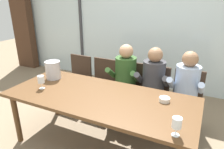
{
  "coord_description": "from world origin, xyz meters",
  "views": [
    {
      "loc": [
        1.1,
        -1.93,
        1.88
      ],
      "look_at": [
        0.0,
        0.35,
        0.9
      ],
      "focal_mm": 33.09,
      "sensor_mm": 36.0,
      "label": 1
    }
  ],
  "objects_px": {
    "dining_table": "(99,101)",
    "chair_right_of_center": "(154,91)",
    "chair_near_window_right": "(187,96)",
    "person_olive_shirt": "(124,79)",
    "chair_center": "(128,86)",
    "tasting_bowl": "(164,100)",
    "person_charcoal_jacket": "(152,84)",
    "chair_near_curtain": "(78,77)",
    "wine_glass_by_left_taster": "(177,124)",
    "wine_glass_near_bucket": "(41,80)",
    "ice_bucket_primary": "(53,70)",
    "person_pale_blue_shirt": "(185,90)",
    "chair_left_of_center": "(103,81)"
  },
  "relations": [
    {
      "from": "dining_table",
      "to": "chair_left_of_center",
      "type": "xyz_separation_m",
      "value": [
        -0.44,
        0.89,
        -0.16
      ]
    },
    {
      "from": "person_pale_blue_shirt",
      "to": "tasting_bowl",
      "type": "height_order",
      "value": "person_pale_blue_shirt"
    },
    {
      "from": "ice_bucket_primary",
      "to": "chair_near_window_right",
      "type": "bearing_deg",
      "value": 22.15
    },
    {
      "from": "dining_table",
      "to": "chair_near_curtain",
      "type": "xyz_separation_m",
      "value": [
        -0.93,
        0.88,
        -0.16
      ]
    },
    {
      "from": "dining_table",
      "to": "chair_right_of_center",
      "type": "height_order",
      "value": "chair_right_of_center"
    },
    {
      "from": "wine_glass_by_left_taster",
      "to": "tasting_bowl",
      "type": "bearing_deg",
      "value": 111.4
    },
    {
      "from": "chair_left_of_center",
      "to": "chair_near_window_right",
      "type": "relative_size",
      "value": 1.0
    },
    {
      "from": "chair_near_curtain",
      "to": "wine_glass_near_bucket",
      "type": "distance_m",
      "value": 1.09
    },
    {
      "from": "wine_glass_by_left_taster",
      "to": "chair_near_curtain",
      "type": "bearing_deg",
      "value": 146.48
    },
    {
      "from": "ice_bucket_primary",
      "to": "tasting_bowl",
      "type": "xyz_separation_m",
      "value": [
        1.6,
        -0.0,
        -0.11
      ]
    },
    {
      "from": "chair_right_of_center",
      "to": "person_olive_shirt",
      "type": "bearing_deg",
      "value": -165.92
    },
    {
      "from": "person_charcoal_jacket",
      "to": "tasting_bowl",
      "type": "height_order",
      "value": "person_charcoal_jacket"
    },
    {
      "from": "chair_near_curtain",
      "to": "chair_right_of_center",
      "type": "height_order",
      "value": "same"
    },
    {
      "from": "chair_left_of_center",
      "to": "chair_near_window_right",
      "type": "xyz_separation_m",
      "value": [
        1.36,
        0.04,
        0.0
      ]
    },
    {
      "from": "tasting_bowl",
      "to": "chair_near_curtain",
      "type": "bearing_deg",
      "value": 157.57
    },
    {
      "from": "person_charcoal_jacket",
      "to": "wine_glass_near_bucket",
      "type": "xyz_separation_m",
      "value": [
        -1.21,
        -0.9,
        0.18
      ]
    },
    {
      "from": "dining_table",
      "to": "person_olive_shirt",
      "type": "bearing_deg",
      "value": 89.95
    },
    {
      "from": "tasting_bowl",
      "to": "wine_glass_near_bucket",
      "type": "height_order",
      "value": "wine_glass_near_bucket"
    },
    {
      "from": "chair_near_curtain",
      "to": "chair_left_of_center",
      "type": "xyz_separation_m",
      "value": [
        0.49,
        0.0,
        0.0
      ]
    },
    {
      "from": "chair_near_curtain",
      "to": "person_charcoal_jacket",
      "type": "height_order",
      "value": "person_charcoal_jacket"
    },
    {
      "from": "ice_bucket_primary",
      "to": "tasting_bowl",
      "type": "relative_size",
      "value": 2.11
    },
    {
      "from": "chair_center",
      "to": "tasting_bowl",
      "type": "bearing_deg",
      "value": -50.66
    },
    {
      "from": "person_charcoal_jacket",
      "to": "ice_bucket_primary",
      "type": "relative_size",
      "value": 4.68
    },
    {
      "from": "chair_near_window_right",
      "to": "ice_bucket_primary",
      "type": "distance_m",
      "value": 1.96
    },
    {
      "from": "chair_left_of_center",
      "to": "chair_near_window_right",
      "type": "distance_m",
      "value": 1.36
    },
    {
      "from": "person_pale_blue_shirt",
      "to": "chair_right_of_center",
      "type": "bearing_deg",
      "value": 165.46
    },
    {
      "from": "chair_near_window_right",
      "to": "person_charcoal_jacket",
      "type": "bearing_deg",
      "value": -163.4
    },
    {
      "from": "person_olive_shirt",
      "to": "person_charcoal_jacket",
      "type": "xyz_separation_m",
      "value": [
        0.44,
        0.0,
        0.0
      ]
    },
    {
      "from": "chair_near_curtain",
      "to": "ice_bucket_primary",
      "type": "relative_size",
      "value": 3.43
    },
    {
      "from": "person_olive_shirt",
      "to": "wine_glass_by_left_taster",
      "type": "relative_size",
      "value": 6.9
    },
    {
      "from": "chair_center",
      "to": "wine_glass_near_bucket",
      "type": "xyz_separation_m",
      "value": [
        -0.79,
        -1.03,
        0.35
      ]
    },
    {
      "from": "chair_near_curtain",
      "to": "person_charcoal_jacket",
      "type": "distance_m",
      "value": 1.39
    },
    {
      "from": "wine_glass_by_left_taster",
      "to": "chair_near_window_right",
      "type": "bearing_deg",
      "value": 91.57
    },
    {
      "from": "wine_glass_near_bucket",
      "to": "chair_right_of_center",
      "type": "bearing_deg",
      "value": 40.16
    },
    {
      "from": "ice_bucket_primary",
      "to": "tasting_bowl",
      "type": "bearing_deg",
      "value": -0.09
    },
    {
      "from": "chair_right_of_center",
      "to": "chair_near_window_right",
      "type": "distance_m",
      "value": 0.48
    },
    {
      "from": "dining_table",
      "to": "chair_near_window_right",
      "type": "height_order",
      "value": "chair_near_window_right"
    },
    {
      "from": "dining_table",
      "to": "wine_glass_near_bucket",
      "type": "bearing_deg",
      "value": -169.47
    },
    {
      "from": "chair_center",
      "to": "chair_right_of_center",
      "type": "bearing_deg",
      "value": -7.78
    },
    {
      "from": "chair_near_window_right",
      "to": "tasting_bowl",
      "type": "distance_m",
      "value": 0.79
    },
    {
      "from": "person_charcoal_jacket",
      "to": "tasting_bowl",
      "type": "distance_m",
      "value": 0.64
    },
    {
      "from": "chair_center",
      "to": "chair_right_of_center",
      "type": "distance_m",
      "value": 0.42
    },
    {
      "from": "ice_bucket_primary",
      "to": "chair_near_curtain",
      "type": "bearing_deg",
      "value": 95.32
    },
    {
      "from": "chair_near_window_right",
      "to": "chair_right_of_center",
      "type": "bearing_deg",
      "value": -177.47
    },
    {
      "from": "wine_glass_near_bucket",
      "to": "person_olive_shirt",
      "type": "bearing_deg",
      "value": 49.52
    },
    {
      "from": "ice_bucket_primary",
      "to": "wine_glass_near_bucket",
      "type": "relative_size",
      "value": 1.47
    },
    {
      "from": "person_charcoal_jacket",
      "to": "person_pale_blue_shirt",
      "type": "height_order",
      "value": "same"
    },
    {
      "from": "dining_table",
      "to": "chair_near_window_right",
      "type": "xyz_separation_m",
      "value": [
        0.92,
        0.92,
        -0.16
      ]
    },
    {
      "from": "person_pale_blue_shirt",
      "to": "wine_glass_by_left_taster",
      "type": "bearing_deg",
      "value": -86.35
    },
    {
      "from": "chair_center",
      "to": "chair_near_window_right",
      "type": "height_order",
      "value": "same"
    }
  ]
}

